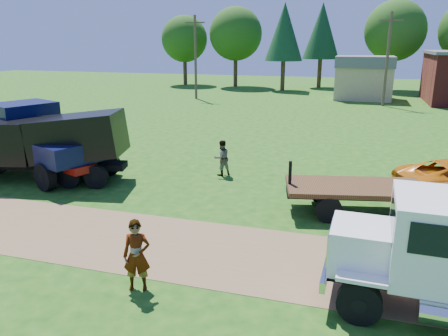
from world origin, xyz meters
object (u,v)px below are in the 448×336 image
(navy_truck, at_px, (33,138))
(flatbed_trailer, at_px, (391,192))
(black_dump_truck, at_px, (50,143))
(spectator_a, at_px, (137,256))
(white_semi_tractor, at_px, (437,257))

(navy_truck, xyz_separation_m, flatbed_trailer, (16.55, -0.78, -0.89))
(black_dump_truck, height_order, spectator_a, black_dump_truck)
(white_semi_tractor, relative_size, flatbed_trailer, 0.90)
(flatbed_trailer, xyz_separation_m, spectator_a, (-6.64, -7.47, 0.12))
(black_dump_truck, distance_m, flatbed_trailer, 14.89)
(white_semi_tractor, height_order, black_dump_truck, white_semi_tractor)
(flatbed_trailer, relative_size, spectator_a, 4.13)
(white_semi_tractor, bearing_deg, navy_truck, 159.37)
(white_semi_tractor, relative_size, navy_truck, 0.91)
(navy_truck, bearing_deg, black_dump_truck, -6.83)
(spectator_a, bearing_deg, flatbed_trailer, 31.73)
(flatbed_trailer, bearing_deg, navy_truck, 165.10)
(black_dump_truck, bearing_deg, white_semi_tractor, -35.46)
(white_semi_tractor, xyz_separation_m, flatbed_trailer, (-0.59, 6.36, -0.63))
(black_dump_truck, relative_size, spectator_a, 3.98)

